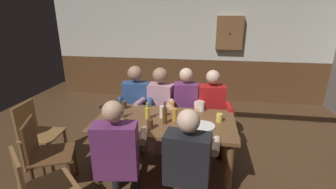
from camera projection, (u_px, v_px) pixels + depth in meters
ground_plane at (165, 170)px, 3.18m from camera, size 7.46×7.46×0.00m
back_wall_upper at (187, 25)px, 5.36m from camera, size 6.21×0.12×1.50m
back_wall_wainscot at (186, 79)px, 5.76m from camera, size 6.21×0.12×0.95m
dining_table at (164, 128)px, 2.97m from camera, size 1.70×0.88×0.73m
person_0 at (136, 102)px, 3.66m from camera, size 0.57×0.56×1.23m
person_1 at (159, 104)px, 3.61m from camera, size 0.57×0.58×1.21m
person_2 at (186, 106)px, 3.55m from camera, size 0.52×0.55×1.22m
person_3 at (212, 107)px, 3.50m from camera, size 0.55×0.54×1.20m
person_4 at (118, 151)px, 2.37m from camera, size 0.59×0.56×1.23m
person_5 at (189, 159)px, 2.28m from camera, size 0.58×0.56×1.19m
chair_empty_near_right at (45, 153)px, 2.70m from camera, size 0.58×0.58×0.88m
chair_empty_far_end at (37, 133)px, 3.16m from camera, size 0.47×0.47×0.88m
table_candle at (122, 118)px, 2.88m from camera, size 0.04×0.04×0.08m
plate_0 at (203, 126)px, 2.76m from camera, size 0.27×0.27×0.01m
bottle_0 at (165, 115)px, 2.80m from camera, size 0.05×0.05×0.28m
bottle_1 at (147, 113)px, 2.93m from camera, size 0.06×0.06×0.22m
bottle_2 at (118, 112)px, 2.92m from camera, size 0.06×0.06×0.26m
pint_glass_0 at (124, 105)px, 3.26m from camera, size 0.07×0.07×0.11m
pint_glass_1 at (150, 124)px, 2.69m from camera, size 0.07×0.07×0.11m
pint_glass_2 at (202, 106)px, 3.18m from camera, size 0.07×0.07×0.13m
pint_glass_3 at (107, 113)px, 3.02m from camera, size 0.08×0.08×0.10m
pint_glass_4 at (162, 112)px, 2.98m from camera, size 0.06×0.06×0.15m
pint_glass_5 at (219, 118)px, 2.87m from camera, size 0.08×0.08×0.10m
pint_glass_6 at (172, 105)px, 3.26m from camera, size 0.07×0.07×0.10m
pint_glass_7 at (175, 115)px, 2.88m from camera, size 0.06×0.06×0.16m
wall_dart_cabinet at (230, 33)px, 5.15m from camera, size 0.56×0.15×0.70m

